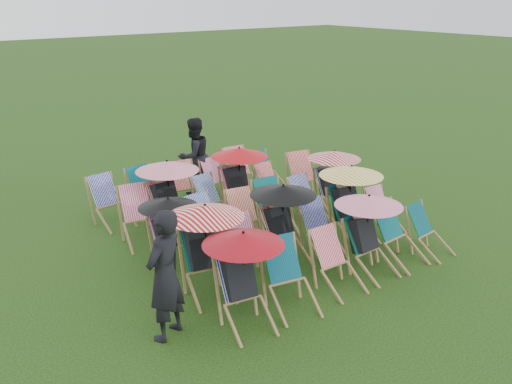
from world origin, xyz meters
TOP-DOWN VIEW (x-y plane):
  - ground at (0.00, 0.00)m, footprint 100.00×100.00m
  - deckchair_0 at (-2.07, -2.17)m, footprint 1.15×1.22m
  - deckchair_1 at (-1.28, -2.23)m, footprint 0.84×1.04m
  - deckchair_2 at (-0.29, -2.24)m, footprint 0.65×0.89m
  - deckchair_3 at (0.51, -2.15)m, footprint 1.12×1.18m
  - deckchair_4 at (1.23, -2.19)m, footprint 0.74×0.98m
  - deckchair_5 at (1.93, -2.32)m, footprint 0.65×0.85m
  - deckchair_6 at (-2.02, -1.11)m, footprint 1.21×1.29m
  - deckchair_7 at (-1.17, -1.03)m, footprint 0.77×0.98m
  - deckchair_8 at (-0.33, -0.97)m, footprint 1.15×1.19m
  - deckchair_9 at (0.43, -1.11)m, footprint 0.71×0.92m
  - deckchair_10 at (1.27, -1.02)m, footprint 1.20×1.24m
  - deckchair_11 at (2.09, -1.14)m, footprint 0.59×0.79m
  - deckchair_12 at (-2.02, 0.03)m, footprint 1.02×1.08m
  - deckchair_13 at (-1.13, 0.08)m, footprint 0.85×1.06m
  - deckchair_14 at (-0.37, 0.05)m, footprint 0.77×0.97m
  - deckchair_15 at (0.32, 0.07)m, footprint 0.79×1.02m
  - deckchair_16 at (1.21, 0.07)m, footprint 0.64×0.87m
  - deckchair_17 at (1.98, 0.17)m, footprint 1.12×1.20m
  - deckchair_18 at (-1.96, 1.26)m, footprint 0.85×1.06m
  - deckchair_19 at (-1.31, 1.29)m, footprint 1.21×1.28m
  - deckchair_20 at (-0.32, 1.26)m, footprint 0.72×0.92m
  - deckchair_21 at (0.37, 1.32)m, footprint 1.19×1.26m
  - deckchair_22 at (1.24, 1.25)m, footprint 0.68×0.88m
  - deckchair_23 at (2.08, 1.13)m, footprint 0.85×1.06m
  - deckchair_24 at (-2.04, 2.39)m, footprint 0.74×0.96m
  - deckchair_25 at (-1.20, 2.38)m, footprint 0.72×0.96m
  - deckchair_26 at (-0.29, 2.36)m, footprint 0.75×0.95m
  - deckchair_27 at (0.51, 2.37)m, footprint 0.61×0.83m
  - deckchair_28 at (1.23, 2.39)m, footprint 0.73×0.97m
  - deckchair_29 at (1.99, 2.37)m, footprint 0.64×0.82m
  - person_left at (-3.08, -1.76)m, footprint 0.80×0.69m
  - person_rear at (0.31, 3.03)m, footprint 0.96×0.80m

SIDE VIEW (x-z plane):
  - ground at x=0.00m, z-range 0.00..0.00m
  - deckchair_29 at x=1.99m, z-range 0.00..0.81m
  - deckchair_11 at x=2.09m, z-range 0.00..0.83m
  - deckchair_5 at x=1.93m, z-range 0.00..0.87m
  - deckchair_27 at x=0.51m, z-range 0.00..0.88m
  - deckchair_22 at x=1.24m, z-range 0.00..0.90m
  - deckchair_16 at x=1.21m, z-range 0.00..0.92m
  - deckchair_9 at x=0.43m, z-range 0.00..0.92m
  - deckchair_20 at x=-0.32m, z-range 0.00..0.93m
  - deckchair_2 at x=-0.29m, z-range 0.00..0.94m
  - deckchair_26 at x=-0.29m, z-range 0.00..0.94m
  - deckchair_14 at x=-0.37m, z-range 0.00..0.96m
  - deckchair_7 at x=-1.17m, z-range 0.00..0.96m
  - deckchair_24 at x=-2.04m, z-range 0.00..0.97m
  - deckchair_25 at x=-1.20m, z-range 0.00..1.00m
  - deckchair_1 at x=-1.28m, z-range 0.00..1.01m
  - deckchair_28 at x=1.23m, z-range 0.00..1.01m
  - deckchair_15 at x=0.32m, z-range 0.00..1.02m
  - deckchair_4 at x=1.23m, z-range 0.00..1.02m
  - deckchair_23 at x=2.08m, z-range 0.00..1.02m
  - deckchair_13 at x=-1.13m, z-range 0.00..1.03m
  - deckchair_18 at x=-1.96m, z-range 0.00..1.03m
  - deckchair_12 at x=-2.02m, z-range 0.03..1.25m
  - deckchair_17 at x=1.98m, z-range 0.04..1.37m
  - deckchair_3 at x=0.51m, z-range 0.04..1.37m
  - deckchair_8 at x=-0.33m, z-range 0.04..1.40m
  - deckchair_0 at x=-2.07m, z-range 0.04..1.40m
  - deckchair_21 at x=0.37m, z-range 0.04..1.45m
  - deckchair_10 at x=1.27m, z-range 0.04..1.46m
  - deckchair_6 at x=-2.02m, z-range 0.04..1.47m
  - deckchair_19 at x=-1.31m, z-range 0.04..1.47m
  - person_rear at x=0.31m, z-range 0.00..1.78m
  - person_left at x=-3.08m, z-range 0.00..1.85m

